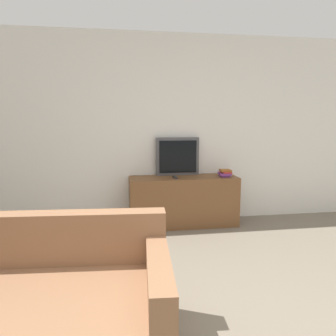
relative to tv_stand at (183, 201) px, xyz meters
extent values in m
cube|color=white|center=(-0.22, 0.28, 0.96)|extent=(9.00, 0.06, 2.60)
cube|color=brown|center=(0.00, 0.00, 0.00)|extent=(1.46, 0.45, 0.67)
cube|color=#4C4C51|center=(-0.05, 0.19, 0.60)|extent=(0.60, 0.08, 0.52)
cube|color=black|center=(-0.05, 0.14, 0.60)|extent=(0.52, 0.01, 0.44)
cube|color=#8C6042|center=(-1.59, -2.33, -0.12)|extent=(2.08, 1.11, 0.43)
cube|color=#8C6042|center=(-1.56, -1.93, 0.28)|extent=(2.01, 0.32, 0.37)
cube|color=#8C6042|center=(-0.66, -2.40, -0.02)|extent=(0.21, 0.97, 0.63)
cube|color=#7A3884|center=(0.55, -0.05, 0.35)|extent=(0.11, 0.16, 0.02)
cube|color=#7A3884|center=(0.56, -0.05, 0.37)|extent=(0.17, 0.22, 0.03)
cube|color=#B72D28|center=(0.58, -0.05, 0.40)|extent=(0.13, 0.19, 0.02)
cube|color=#995623|center=(0.57, -0.04, 0.42)|extent=(0.15, 0.16, 0.02)
cube|color=#2D2D2D|center=(-0.13, -0.07, 0.35)|extent=(0.05, 0.15, 0.02)
camera|label=1|loc=(-0.90, -4.27, 1.12)|focal=35.00mm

